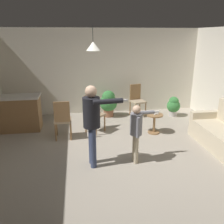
# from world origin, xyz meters

# --- Properties ---
(ground) EXTENTS (7.68, 7.68, 0.00)m
(ground) POSITION_xyz_m (0.00, 0.00, 0.00)
(ground) COLOR #9E9384
(wall_back) EXTENTS (6.40, 0.10, 2.70)m
(wall_back) POSITION_xyz_m (0.00, 3.20, 1.35)
(wall_back) COLOR silver
(wall_back) RESTS_ON ground
(kitchen_counter) EXTENTS (1.26, 0.66, 0.95)m
(kitchen_counter) POSITION_xyz_m (-2.45, 1.94, 0.48)
(kitchen_counter) COLOR olive
(kitchen_counter) RESTS_ON ground
(side_table_by_couch) EXTENTS (0.44, 0.44, 0.52)m
(side_table_by_couch) POSITION_xyz_m (1.15, 1.16, 0.33)
(side_table_by_couch) COLOR olive
(side_table_by_couch) RESTS_ON ground
(person_adult) EXTENTS (0.82, 0.47, 1.62)m
(person_adult) POSITION_xyz_m (-0.56, -0.24, 1.01)
(person_adult) COLOR #384260
(person_adult) RESTS_ON ground
(person_child) EXTENTS (0.62, 0.36, 1.21)m
(person_child) POSITION_xyz_m (0.31, -0.23, 0.75)
(person_child) COLOR tan
(person_child) RESTS_ON ground
(dining_chair_by_counter) EXTENTS (0.52, 0.52, 1.00)m
(dining_chair_by_counter) POSITION_xyz_m (1.06, 2.66, 0.55)
(dining_chair_by_counter) COLOR olive
(dining_chair_by_counter) RESTS_ON ground
(dining_chair_near_wall) EXTENTS (0.59, 0.59, 1.00)m
(dining_chair_near_wall) POSITION_xyz_m (-0.43, 1.54, 0.55)
(dining_chair_near_wall) COLOR olive
(dining_chair_near_wall) RESTS_ON ground
(dining_chair_centre_back) EXTENTS (0.42, 0.42, 1.00)m
(dining_chair_centre_back) POSITION_xyz_m (-1.20, 1.12, 0.55)
(dining_chair_centre_back) COLOR olive
(dining_chair_centre_back) RESTS_ON ground
(potted_plant_corner) EXTENTS (0.55, 0.55, 0.84)m
(potted_plant_corner) POSITION_xyz_m (0.14, 2.69, 0.46)
(potted_plant_corner) COLOR brown
(potted_plant_corner) RESTS_ON ground
(potted_plant_by_wall) EXTENTS (0.42, 0.42, 0.64)m
(potted_plant_by_wall) POSITION_xyz_m (2.19, 2.40, 0.35)
(potted_plant_by_wall) COLOR #B7B2AD
(potted_plant_by_wall) RESTS_ON ground
(spare_remote_on_table) EXTENTS (0.13, 0.07, 0.04)m
(spare_remote_on_table) POSITION_xyz_m (1.19, 1.14, 0.54)
(spare_remote_on_table) COLOR white
(spare_remote_on_table) RESTS_ON side_table_by_couch
(ceiling_light_pendant) EXTENTS (0.32, 0.32, 0.55)m
(ceiling_light_pendant) POSITION_xyz_m (-0.42, 1.05, 2.25)
(ceiling_light_pendant) COLOR silver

